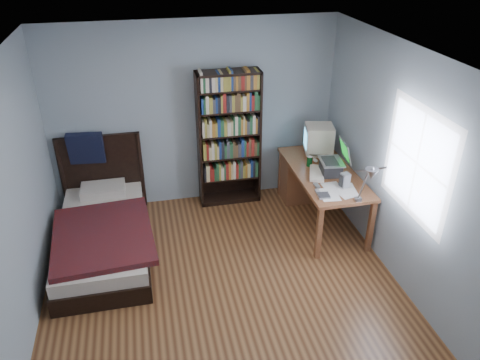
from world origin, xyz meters
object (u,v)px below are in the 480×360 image
at_px(laptop, 332,165).
at_px(keyboard, 317,173).
at_px(crt_monitor, 318,138).
at_px(speaker, 345,181).
at_px(desk_lamp, 370,176).
at_px(soda_can, 310,161).
at_px(bed, 103,230).
at_px(desk, 310,176).
at_px(bookshelf, 229,139).

xyz_separation_m(laptop, keyboard, (-0.19, 0.01, -0.10)).
bearing_deg(crt_monitor, speaker, -89.88).
height_order(desk_lamp, soda_can, desk_lamp).
distance_m(crt_monitor, bed, 3.00).
relative_size(crt_monitor, desk_lamp, 0.65).
bearing_deg(keyboard, laptop, 15.52).
height_order(desk, speaker, speaker).
bearing_deg(desk_lamp, speaker, 81.86).
distance_m(desk, speaker, 0.98).
relative_size(keyboard, speaker, 2.36).
distance_m(desk, bookshelf, 1.24).
distance_m(crt_monitor, soda_can, 0.41).
bearing_deg(desk_lamp, keyboard, 95.15).
distance_m(speaker, soda_can, 0.66).
xyz_separation_m(desk_lamp, soda_can, (-0.11, 1.36, -0.48)).
xyz_separation_m(desk, keyboard, (-0.12, -0.51, 0.33)).
distance_m(desk_lamp, bed, 3.16).
bearing_deg(speaker, keyboard, 107.16).
bearing_deg(soda_can, keyboard, -87.60).
bearing_deg(soda_can, bookshelf, 147.80).
height_order(desk_lamp, keyboard, desk_lamp).
xyz_separation_m(bookshelf, bed, (-1.71, -0.81, -0.68)).
xyz_separation_m(crt_monitor, laptop, (-0.01, -0.56, -0.12)).
bearing_deg(soda_can, crt_monitor, 54.60).
bearing_deg(desk_lamp, bookshelf, 118.37).
bearing_deg(desk, speaker, -84.78).
relative_size(bookshelf, bed, 0.89).
height_order(speaker, soda_can, speaker).
height_order(laptop, bookshelf, bookshelf).
relative_size(desk, soda_can, 12.55).
xyz_separation_m(desk_lamp, bookshelf, (-1.05, 1.95, -0.34)).
xyz_separation_m(crt_monitor, bed, (-2.86, -0.51, -0.72)).
bearing_deg(laptop, bookshelf, 143.29).
relative_size(laptop, soda_can, 3.34).
xyz_separation_m(laptop, bookshelf, (-1.15, 0.85, 0.09)).
bearing_deg(bookshelf, desk, -16.79).
bearing_deg(desk, laptop, -82.46).
relative_size(soda_can, bed, 0.06).
bearing_deg(bookshelf, speaker, -46.46).
relative_size(speaker, bookshelf, 0.10).
relative_size(desk, bookshelf, 0.87).
bearing_deg(keyboard, desk, 96.49).
distance_m(laptop, keyboard, 0.22).
bearing_deg(keyboard, soda_can, 112.35).
bearing_deg(bed, desk, 9.80).
distance_m(crt_monitor, speaker, 0.94).
height_order(desk, bed, bed).
bearing_deg(desk_lamp, bed, 157.52).
height_order(crt_monitor, laptop, laptop).
xyz_separation_m(keyboard, bookshelf, (-0.95, 0.84, 0.19)).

